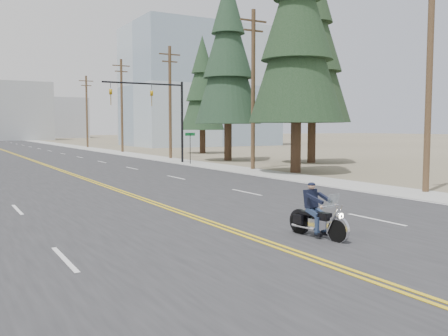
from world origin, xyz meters
TOP-DOWN VIEW (x-y plane):
  - ground_plane at (0.00, 0.00)m, footprint 400.00×400.00m
  - road at (0.00, 70.00)m, footprint 20.00×200.00m
  - sidewalk_right at (11.50, 70.00)m, footprint 3.00×200.00m
  - traffic_mast_right at (8.98, 32.00)m, footprint 7.10×0.26m
  - street_sign at (10.80, 30.00)m, footprint 0.90×0.06m
  - utility_pole_a at (12.50, 8.00)m, footprint 2.20×0.30m
  - utility_pole_b at (12.50, 23.00)m, footprint 2.20×0.30m
  - utility_pole_c at (12.50, 38.00)m, footprint 2.20×0.30m
  - utility_pole_d at (12.50, 53.00)m, footprint 2.20×0.30m
  - utility_pole_e at (12.50, 70.00)m, footprint 2.20×0.30m
  - glass_building at (32.00, 70.00)m, footprint 24.00×16.00m
  - haze_bldg_b at (8.00, 125.00)m, footprint 18.00×14.00m
  - haze_bldg_c at (40.00, 110.00)m, footprint 16.00×12.00m
  - haze_bldg_e at (25.00, 150.00)m, footprint 14.00×14.00m
  - motorcyclist at (1.60, 2.91)m, footprint 1.09×2.05m
  - conifer_near at (13.60, 19.36)m, footprint 6.40×6.40m
  - conifer_mid at (20.70, 26.28)m, footprint 6.59×6.59m
  - conifer_tall at (15.89, 32.46)m, footprint 6.14×6.14m
  - conifer_far at (19.97, 45.54)m, footprint 5.20×5.20m

SIDE VIEW (x-z plane):
  - ground_plane at x=0.00m, z-range 0.00..0.00m
  - road at x=0.00m, z-range 0.00..0.01m
  - sidewalk_right at x=11.50m, z-range 0.00..0.01m
  - motorcyclist at x=1.60m, z-range 0.00..1.53m
  - street_sign at x=10.80m, z-range 0.49..3.12m
  - traffic_mast_right at x=8.98m, z-range 1.44..8.44m
  - utility_pole_a at x=12.50m, z-range 0.23..11.23m
  - utility_pole_c at x=12.50m, z-range 0.23..11.23m
  - utility_pole_e at x=12.50m, z-range 0.23..11.23m
  - utility_pole_b at x=12.50m, z-range 0.23..11.73m
  - utility_pole_d at x=12.50m, z-range 0.23..11.73m
  - haze_bldg_e at x=25.00m, z-range 0.00..12.00m
  - haze_bldg_b at x=8.00m, z-range 0.00..14.00m
  - conifer_far at x=19.97m, z-range 1.03..14.95m
  - haze_bldg_c at x=40.00m, z-range 0.00..18.00m
  - conifer_near at x=13.60m, z-range 1.26..18.20m
  - conifer_tall at x=15.89m, z-range 1.27..18.33m
  - glass_building at x=32.00m, z-range 0.00..20.00m
  - conifer_mid at x=20.70m, z-range 1.30..18.88m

